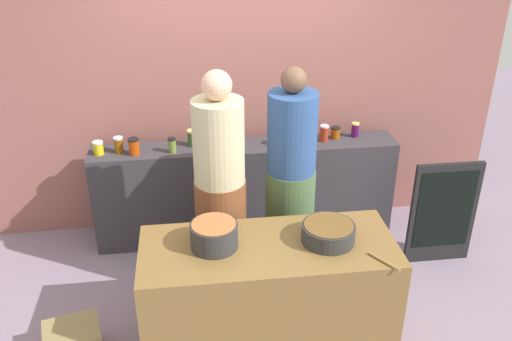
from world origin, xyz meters
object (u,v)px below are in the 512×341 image
preserve_jar_2 (134,147)px  preserve_jar_6 (295,138)px  preserve_jar_7 (324,133)px  cooking_pot_left (214,235)px  cooking_pot_center (328,233)px  preserve_jar_4 (192,138)px  preserve_jar_3 (172,145)px  preserve_jar_9 (355,130)px  cook_in_cap (290,191)px  preserve_jar_1 (119,145)px  chalkboard_sign (443,213)px  preserve_jar_8 (335,133)px  cook_with_tongs (221,201)px  wooden_spoon (384,261)px  preserve_jar_5 (281,139)px  preserve_jar_0 (98,148)px

preserve_jar_2 → preserve_jar_6: (1.39, 0.05, -0.02)m
preserve_jar_7 → cooking_pot_left: preserve_jar_7 is taller
cooking_pot_center → preserve_jar_4: bearing=120.5°
preserve_jar_3 → preserve_jar_9: same height
cook_in_cap → preserve_jar_3: bearing=144.9°
cooking_pot_center → preserve_jar_3: bearing=127.7°
preserve_jar_2 → cooking_pot_left: 1.43m
preserve_jar_7 → cooking_pot_center: size_ratio=0.41×
preserve_jar_9 → cooking_pot_center: size_ratio=0.37×
preserve_jar_1 → preserve_jar_3: preserve_jar_1 is taller
chalkboard_sign → preserve_jar_8: bearing=139.5°
preserve_jar_6 → cooking_pot_center: bearing=-91.6°
cooking_pot_left → cook_with_tongs: (0.08, 0.55, -0.07)m
preserve_jar_2 → wooden_spoon: 2.30m
chalkboard_sign → preserve_jar_7: bearing=145.2°
preserve_jar_3 → preserve_jar_9: size_ratio=1.01×
preserve_jar_4 → cooking_pot_left: size_ratio=0.46×
preserve_jar_2 → cook_in_cap: (1.22, -0.63, -0.17)m
cooking_pot_left → chalkboard_sign: bearing=20.6°
preserve_jar_7 → cooking_pot_left: bearing=-127.8°
preserve_jar_4 → cooking_pot_center: preserve_jar_4 is taller
preserve_jar_5 → wooden_spoon: (0.38, -1.65, -0.15)m
preserve_jar_0 → preserve_jar_1: (0.17, 0.02, 0.01)m
preserve_jar_1 → cook_with_tongs: 1.15m
preserve_jar_2 → preserve_jar_9: 1.96m
preserve_jar_7 → preserve_jar_3: bearing=-176.9°
preserve_jar_0 → preserve_jar_1: 0.17m
chalkboard_sign → cooking_pot_center: bearing=-147.6°
cooking_pot_left → preserve_jar_5: bearing=63.3°
preserve_jar_3 → preserve_jar_4: (0.17, 0.12, 0.01)m
preserve_jar_6 → cook_in_cap: bearing=-103.3°
preserve_jar_8 → preserve_jar_9: bearing=4.5°
cook_in_cap → preserve_jar_9: bearing=46.3°
preserve_jar_5 → preserve_jar_7: preserve_jar_7 is taller
preserve_jar_2 → preserve_jar_9: (1.96, 0.13, -0.01)m
preserve_jar_3 → preserve_jar_5: preserve_jar_3 is taller
preserve_jar_1 → cook_in_cap: cook_in_cap is taller
preserve_jar_0 → cook_in_cap: 1.67m
cook_with_tongs → cook_in_cap: bearing=11.3°
preserve_jar_9 → cooking_pot_left: (-1.36, -1.43, -0.08)m
preserve_jar_5 → chalkboard_sign: size_ratio=0.12×
preserve_jar_6 → preserve_jar_2: bearing=-178.0°
preserve_jar_7 → chalkboard_sign: (0.91, -0.63, -0.52)m
preserve_jar_2 → cook_with_tongs: 1.02m
preserve_jar_6 → preserve_jar_3: bearing=-177.4°
preserve_jar_5 → cooking_pot_left: preserve_jar_5 is taller
preserve_jar_5 → wooden_spoon: preserve_jar_5 is taller
preserve_jar_4 → wooden_spoon: (1.15, -1.74, -0.16)m
preserve_jar_4 → cooking_pot_left: (0.10, -1.42, -0.08)m
cooking_pot_center → preserve_jar_2: bearing=135.4°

